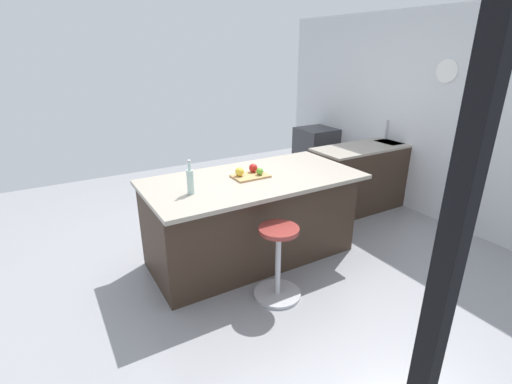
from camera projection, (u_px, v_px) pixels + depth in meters
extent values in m
plane|color=gray|center=(239.00, 257.00, 4.13)|extent=(7.29, 7.29, 0.00)
cube|color=black|center=(422.00, 381.00, 1.05)|extent=(0.05, 0.06, 2.46)
cube|color=silver|center=(423.00, 115.00, 4.98)|extent=(0.12, 5.49, 2.65)
cylinder|color=white|center=(447.00, 71.00, 4.51)|extent=(0.03, 0.28, 0.28)
cube|color=#38281E|center=(377.00, 175.00, 5.41)|extent=(2.09, 0.60, 0.88)
cube|color=#9E9384|center=(380.00, 144.00, 5.25)|extent=(2.09, 0.60, 0.03)
cube|color=#38383D|center=(393.00, 145.00, 5.39)|extent=(0.44, 0.36, 0.12)
cylinder|color=#B7B7BC|center=(386.00, 130.00, 5.43)|extent=(0.02, 0.02, 0.28)
cube|color=#38383D|center=(316.00, 153.00, 6.53)|extent=(0.60, 0.60, 0.88)
cube|color=black|center=(327.00, 160.00, 6.30)|extent=(0.44, 0.01, 0.32)
cube|color=#38281E|center=(251.00, 219.00, 3.98)|extent=(2.13, 0.90, 0.90)
cube|color=#9E9384|center=(253.00, 179.00, 3.78)|extent=(2.19, 1.10, 0.04)
cylinder|color=#B7B7BC|center=(277.00, 294.00, 3.49)|extent=(0.44, 0.44, 0.03)
cylinder|color=#B7B7BC|center=(278.00, 264.00, 3.37)|extent=(0.05, 0.05, 0.64)
cylinder|color=maroon|center=(279.00, 230.00, 3.25)|extent=(0.36, 0.36, 0.04)
cube|color=tan|center=(250.00, 176.00, 3.78)|extent=(0.36, 0.24, 0.02)
sphere|color=red|center=(253.00, 168.00, 3.86)|extent=(0.09, 0.09, 0.09)
sphere|color=#609E2D|center=(260.00, 171.00, 3.77)|extent=(0.07, 0.07, 0.07)
sphere|color=gold|center=(240.00, 172.00, 3.74)|extent=(0.09, 0.09, 0.09)
cylinder|color=silver|center=(190.00, 182.00, 3.31)|extent=(0.06, 0.06, 0.22)
cylinder|color=silver|center=(189.00, 166.00, 3.26)|extent=(0.03, 0.03, 0.08)
cylinder|color=#B7B7BC|center=(189.00, 161.00, 3.24)|extent=(0.03, 0.03, 0.02)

